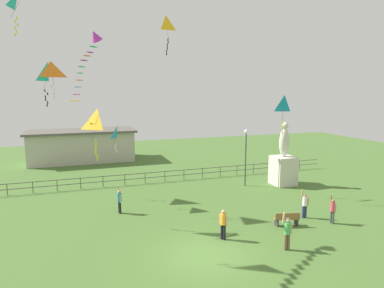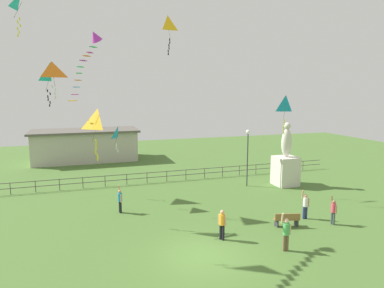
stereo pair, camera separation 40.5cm
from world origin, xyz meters
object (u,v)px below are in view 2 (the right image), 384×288
(streamer_kite, at_px, (93,41))
(kite_5, at_px, (22,3))
(person_3, at_px, (222,223))
(kite_7, at_px, (52,71))
(kite_6, at_px, (98,122))
(lamppost, at_px, (248,146))
(person_1, at_px, (286,232))
(kite_1, at_px, (51,74))
(park_bench, at_px, (287,219))
(person_0, at_px, (305,204))
(kite_2, at_px, (285,106))
(kite_4, at_px, (118,133))
(statue_monument, at_px, (286,166))
(kite_3, at_px, (168,25))
(person_2, at_px, (333,210))
(person_4, at_px, (120,199))

(streamer_kite, bearing_deg, kite_5, 122.19)
(person_3, bearing_deg, kite_7, 144.11)
(kite_6, bearing_deg, lamppost, 19.24)
(person_1, bearing_deg, kite_1, 128.97)
(park_bench, relative_size, person_1, 0.79)
(person_0, height_order, kite_2, kite_2)
(kite_4, bearing_deg, kite_5, 156.72)
(kite_6, bearing_deg, kite_7, 152.34)
(kite_1, bearing_deg, park_bench, -41.11)
(statue_monument, height_order, park_bench, statue_monument)
(lamppost, distance_m, kite_2, 5.70)
(person_0, relative_size, kite_3, 0.61)
(lamppost, height_order, kite_4, kite_4)
(person_2, relative_size, kite_1, 0.54)
(kite_1, distance_m, kite_4, 7.53)
(person_3, height_order, kite_5, kite_5)
(kite_4, bearing_deg, kite_1, 134.70)
(statue_monument, height_order, kite_7, kite_7)
(kite_1, relative_size, kite_7, 1.50)
(statue_monument, bearing_deg, person_0, -114.35)
(kite_3, height_order, kite_7, kite_3)
(park_bench, xyz_separation_m, person_3, (-4.35, -0.44, 0.50))
(park_bench, bearing_deg, kite_3, 113.35)
(kite_2, bearing_deg, statue_monument, 53.83)
(person_0, relative_size, kite_6, 0.62)
(park_bench, distance_m, person_1, 3.22)
(park_bench, relative_size, kite_2, 0.56)
(kite_5, bearing_deg, kite_1, 54.74)
(park_bench, relative_size, person_3, 0.93)
(kite_5, bearing_deg, kite_6, -50.45)
(person_3, distance_m, kite_7, 13.23)
(person_0, relative_size, person_1, 0.94)
(person_2, height_order, streamer_kite, streamer_kite)
(park_bench, relative_size, kite_4, 0.84)
(park_bench, distance_m, kite_1, 19.74)
(kite_1, xyz_separation_m, kite_7, (0.52, -5.95, -0.15))
(person_3, relative_size, streamer_kite, 0.33)
(kite_5, bearing_deg, person_1, -43.57)
(person_4, distance_m, streamer_kite, 10.10)
(statue_monument, distance_m, kite_5, 23.20)
(lamppost, relative_size, kite_1, 1.46)
(park_bench, distance_m, person_3, 4.40)
(kite_1, height_order, kite_4, kite_1)
(kite_3, bearing_deg, kite_6, -134.02)
(person_3, distance_m, kite_1, 17.17)
(person_4, height_order, kite_5, kite_5)
(kite_2, bearing_deg, person_1, -121.41)
(person_0, bearing_deg, statue_monument, 65.65)
(lamppost, relative_size, streamer_kite, 0.94)
(kite_1, bearing_deg, person_3, -53.38)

